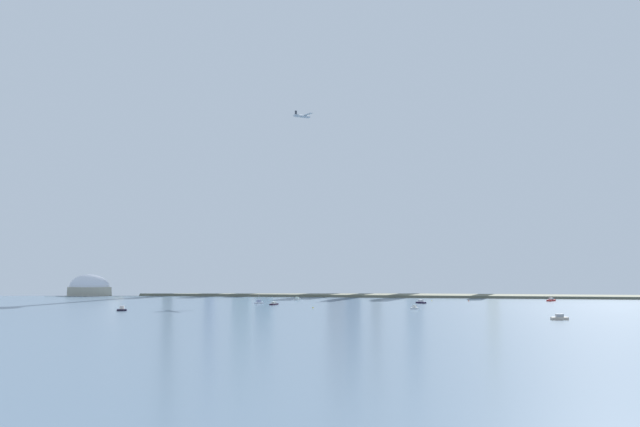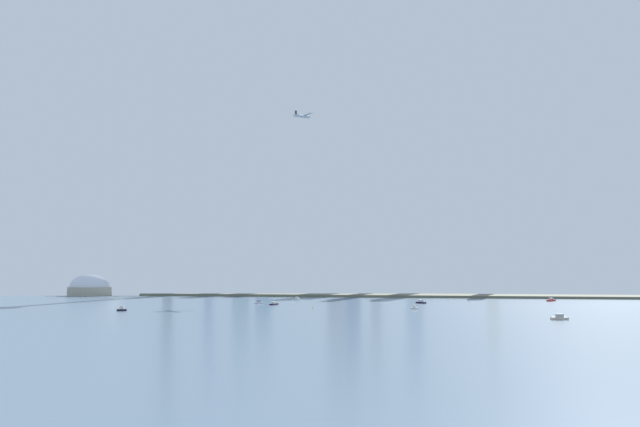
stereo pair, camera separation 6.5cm
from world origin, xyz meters
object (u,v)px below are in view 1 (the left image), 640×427
object	(u,v)px
observation_tower	(169,176)
skyscraper_5	(415,248)
boat_2	(122,309)
skyscraper_1	(376,242)
boat_0	(297,299)
boat_6	(551,300)
boat_4	(259,302)
skyscraper_0	(242,254)
channel_buoy_1	(313,307)
airplane	(306,116)
channel_buoy_2	(432,301)
boat_1	(560,318)
boat_5	(414,308)
stadium_dome	(95,287)
skyscraper_4	(336,243)
skyscraper_3	(210,242)
skyscraper_2	(353,244)
skyscraper_7	(265,269)
boat_3	(274,304)
skyscraper_6	(492,253)
channel_buoy_0	(469,300)
boat_7	(421,302)

from	to	relation	value
observation_tower	skyscraper_5	world-z (taller)	observation_tower
observation_tower	boat_2	world-z (taller)	observation_tower
skyscraper_1	boat_0	xyz separation A→B (m)	(-86.93, -160.60, -74.42)
skyscraper_5	boat_6	bearing A→B (deg)	-38.97
boat_4	skyscraper_1	bearing A→B (deg)	20.25
skyscraper_0	channel_buoy_1	size ratio (longest dim) A/B	72.38
airplane	channel_buoy_2	bearing A→B (deg)	-66.25
boat_0	airplane	size ratio (longest dim) A/B	0.26
boat_1	boat_5	xyz separation A→B (m)	(-120.93, 115.57, -0.38)
stadium_dome	skyscraper_4	xyz separation A→B (m)	(333.74, 85.48, 64.05)
channel_buoy_2	boat_2	bearing A→B (deg)	-144.31
boat_4	airplane	bearing A→B (deg)	37.88
skyscraper_3	boat_2	xyz separation A→B (m)	(33.51, -395.23, -75.19)
skyscraper_4	boat_4	bearing A→B (deg)	-102.78
observation_tower	skyscraper_2	xyz separation A→B (m)	(252.39, 103.66, -94.21)
stadium_dome	skyscraper_7	world-z (taller)	skyscraper_7
boat_4	channel_buoy_2	size ratio (longest dim) A/B	7.53
skyscraper_1	skyscraper_5	xyz separation A→B (m)	(54.88, -4.78, -8.73)
boat_3	airplane	world-z (taller)	airplane
skyscraper_6	airplane	xyz separation A→B (m)	(-257.05, -89.18, 187.36)
boat_0	boat_3	bearing A→B (deg)	98.07
boat_3	boat_5	xyz separation A→B (m)	(154.79, -46.88, 0.18)
boat_4	channel_buoy_0	distance (m)	253.05
skyscraper_4	airplane	bearing A→B (deg)	-111.21
skyscraper_0	skyscraper_7	size ratio (longest dim) A/B	1.60
channel_buoy_1	boat_2	bearing A→B (deg)	-158.68
skyscraper_5	channel_buoy_0	size ratio (longest dim) A/B	75.91
boat_0	boat_3	size ratio (longest dim) A/B	0.58
boat_0	boat_7	bearing A→B (deg)	176.00
stadium_dome	boat_2	world-z (taller)	stadium_dome
boat_1	airplane	distance (m)	507.24
observation_tower	skyscraper_5	distance (m)	364.29
channel_buoy_0	airplane	xyz separation A→B (m)	(-213.42, 83.38, 246.33)
skyscraper_0	skyscraper_6	size ratio (longest dim) A/B	0.95
skyscraper_3	skyscraper_4	world-z (taller)	skyscraper_3
boat_1	skyscraper_0	bearing A→B (deg)	122.59
skyscraper_2	channel_buoy_0	bearing A→B (deg)	-50.52
skyscraper_5	boat_4	xyz separation A→B (m)	(-171.77, -234.11, -65.44)
observation_tower	channel_buoy_2	bearing A→B (deg)	-14.56
skyscraper_0	channel_buoy_2	world-z (taller)	skyscraper_0
skyscraper_1	channel_buoy_2	world-z (taller)	skyscraper_1
skyscraper_1	skyscraper_6	size ratio (longest dim) A/B	1.42
skyscraper_2	skyscraper_4	size ratio (longest dim) A/B	0.95
skyscraper_5	boat_7	xyz separation A→B (m)	(10.21, -202.01, -65.57)
observation_tower	skyscraper_1	world-z (taller)	observation_tower
skyscraper_0	skyscraper_5	xyz separation A→B (m)	(255.88, -11.98, 8.08)
boat_6	stadium_dome	bearing A→B (deg)	-65.94
airplane	skyscraper_2	bearing A→B (deg)	25.20
boat_3	boat_6	world-z (taller)	boat_6
skyscraper_1	boat_3	distance (m)	285.47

